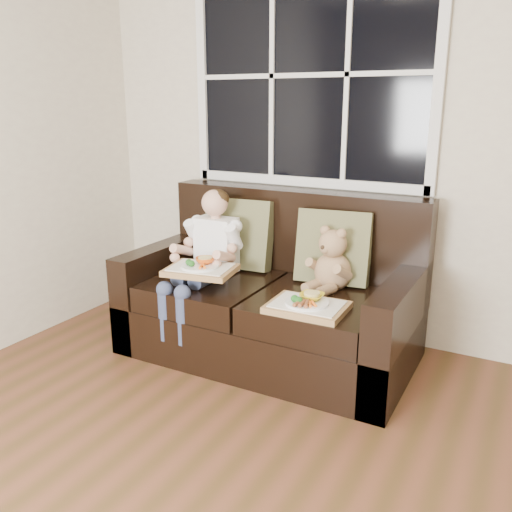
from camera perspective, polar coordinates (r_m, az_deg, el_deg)
The scene contains 9 objects.
room_walls at distance 0.99m, azimuth -11.63°, elevation 21.29°, with size 4.52×5.02×2.71m.
window_back at distance 3.53m, azimuth 5.62°, elevation 18.42°, with size 1.62×0.04×1.37m.
loveseat at distance 3.32m, azimuth 1.87°, elevation -4.95°, with size 1.70×0.92×0.96m.
pillow_left at distance 3.49m, azimuth -1.85°, elevation 2.35°, with size 0.46×0.24×0.46m.
pillow_right at distance 3.23m, azimuth 8.16°, elevation 0.93°, with size 0.45×0.25×0.45m.
child at distance 3.31m, azimuth -5.10°, elevation 0.83°, with size 0.36×0.59×0.82m.
teddy_bear at distance 3.13m, azimuth 8.02°, elevation -0.80°, with size 0.26×0.31×0.38m.
tray_left at distance 3.12m, azimuth -5.82°, elevation -1.29°, with size 0.43×0.35×0.09m.
tray_right at distance 2.83m, azimuth 5.44°, elevation -5.18°, with size 0.41×0.31×0.09m.
Camera 1 is at (0.62, -0.77, 1.50)m, focal length 38.00 mm.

